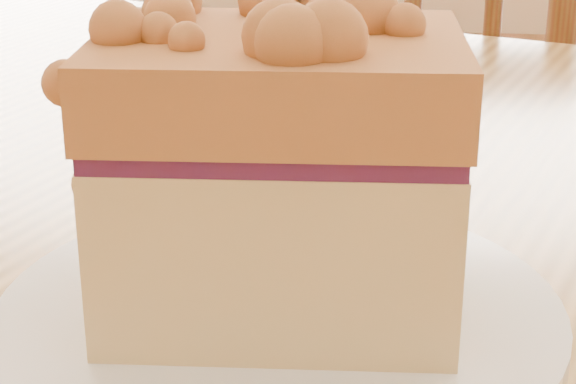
# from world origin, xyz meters

# --- Properties ---
(cafe_table_main) EXTENTS (1.54, 1.27, 0.75)m
(cafe_table_main) POSITION_xyz_m (-0.07, 0.14, 0.66)
(cafe_table_main) COLOR tan
(cafe_table_main) RESTS_ON ground
(cafe_chair_main) EXTENTS (0.45, 0.45, 0.86)m
(cafe_chair_main) POSITION_xyz_m (0.01, 0.80, 0.43)
(cafe_chair_main) COLOR brown
(cafe_chair_main) RESTS_ON ground
(plate) EXTENTS (0.22, 0.22, 0.02)m
(plate) POSITION_xyz_m (-0.02, -0.01, 0.76)
(plate) COLOR white
(plate) RESTS_ON cafe_table_main
(cake_slice) EXTENTS (0.14, 0.10, 0.12)m
(cake_slice) POSITION_xyz_m (-0.02, -0.01, 0.83)
(cake_slice) COLOR #EFCC87
(cake_slice) RESTS_ON plate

